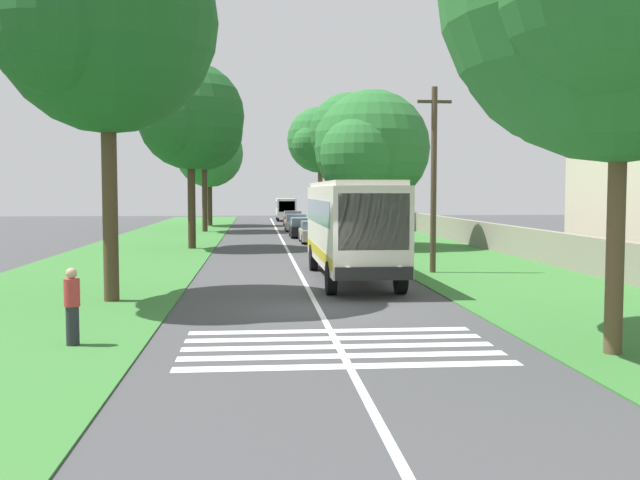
# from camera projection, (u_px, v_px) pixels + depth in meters

# --- Properties ---
(ground) EXTENTS (160.00, 160.00, 0.00)m
(ground) POSITION_uv_depth(u_px,v_px,m) (319.00, 310.00, 20.89)
(ground) COLOR #424244
(grass_verge_left) EXTENTS (120.00, 8.00, 0.04)m
(grass_verge_left) POSITION_uv_depth(u_px,v_px,m) (122.00, 261.00, 35.09)
(grass_verge_left) COLOR #387533
(grass_verge_left) RESTS_ON ground
(grass_verge_right) EXTENTS (120.00, 8.00, 0.04)m
(grass_verge_right) POSITION_uv_depth(u_px,v_px,m) (457.00, 259.00, 36.51)
(grass_verge_right) COLOR #387533
(grass_verge_right) RESTS_ON ground
(centre_line) EXTENTS (110.00, 0.16, 0.01)m
(centre_line) POSITION_uv_depth(u_px,v_px,m) (293.00, 260.00, 35.80)
(centre_line) COLOR silver
(centre_line) RESTS_ON ground
(coach_bus) EXTENTS (11.16, 2.62, 3.73)m
(coach_bus) POSITION_uv_depth(u_px,v_px,m) (351.00, 224.00, 27.80)
(coach_bus) COLOR silver
(coach_bus) RESTS_ON ground
(zebra_crossing) EXTENTS (4.05, 6.80, 0.01)m
(zebra_crossing) POSITION_uv_depth(u_px,v_px,m) (339.00, 347.00, 15.95)
(zebra_crossing) COLOR silver
(zebra_crossing) RESTS_ON ground
(trailing_car_0) EXTENTS (4.30, 1.78, 1.43)m
(trailing_car_0) POSITION_uv_depth(u_px,v_px,m) (314.00, 233.00, 47.98)
(trailing_car_0) COLOR #B7A893
(trailing_car_0) RESTS_ON ground
(trailing_car_1) EXTENTS (4.30, 1.78, 1.43)m
(trailing_car_1) POSITION_uv_depth(u_px,v_px,m) (302.00, 228.00, 53.61)
(trailing_car_1) COLOR black
(trailing_car_1) RESTS_ON ground
(trailing_car_2) EXTENTS (4.30, 1.78, 1.43)m
(trailing_car_2) POSITION_uv_depth(u_px,v_px,m) (296.00, 223.00, 62.18)
(trailing_car_2) COLOR #B7A893
(trailing_car_2) RESTS_ON ground
(trailing_car_3) EXTENTS (4.30, 1.78, 1.43)m
(trailing_car_3) POSITION_uv_depth(u_px,v_px,m) (293.00, 219.00, 71.94)
(trailing_car_3) COLOR #B21E1E
(trailing_car_3) RESTS_ON ground
(trailing_minibus_0) EXTENTS (6.00, 2.14, 2.53)m
(trailing_minibus_0) POSITION_uv_depth(u_px,v_px,m) (286.00, 207.00, 83.06)
(trailing_minibus_0) COLOR silver
(trailing_minibus_0) RESTS_ON ground
(roadside_tree_left_0) EXTENTS (8.08, 6.63, 11.69)m
(roadside_tree_left_0) POSITION_uv_depth(u_px,v_px,m) (104.00, 31.00, 22.08)
(roadside_tree_left_0) COLOR #4C3826
(roadside_tree_left_0) RESTS_ON grass_verge_left
(roadside_tree_left_1) EXTENTS (7.53, 6.33, 11.40)m
(roadside_tree_left_1) POSITION_uv_depth(u_px,v_px,m) (203.00, 134.00, 60.16)
(roadside_tree_left_1) COLOR #3D2D1E
(roadside_tree_left_1) RESTS_ON grass_verge_left
(roadside_tree_left_2) EXTENTS (7.35, 6.47, 10.18)m
(roadside_tree_left_2) POSITION_uv_depth(u_px,v_px,m) (208.00, 155.00, 70.35)
(roadside_tree_left_2) COLOR #3D2D1E
(roadside_tree_left_2) RESTS_ON grass_verge_left
(roadside_tree_left_3) EXTENTS (7.38, 6.18, 10.76)m
(roadside_tree_left_3) POSITION_uv_depth(u_px,v_px,m) (189.00, 119.00, 42.40)
(roadside_tree_left_3) COLOR #3D2D1E
(roadside_tree_left_3) RESTS_ON grass_verge_left
(roadside_tree_right_0) EXTENTS (8.58, 7.25, 12.58)m
(roadside_tree_right_0) POSITION_uv_depth(u_px,v_px,m) (319.00, 142.00, 80.66)
(roadside_tree_right_0) COLOR brown
(roadside_tree_right_0) RESTS_ON grass_verge_right
(roadside_tree_right_1) EXTENTS (8.20, 6.82, 9.30)m
(roadside_tree_right_1) POSITION_uv_depth(u_px,v_px,m) (369.00, 151.00, 43.32)
(roadside_tree_right_1) COLOR brown
(roadside_tree_right_1) RESTS_ON grass_verge_right
(roadside_tree_right_3) EXTENTS (8.08, 6.90, 11.86)m
(roadside_tree_right_3) POSITION_uv_depth(u_px,v_px,m) (348.00, 135.00, 63.59)
(roadside_tree_right_3) COLOR #4C3826
(roadside_tree_right_3) RESTS_ON grass_verge_right
(utility_pole) EXTENTS (0.24, 1.40, 7.56)m
(utility_pole) POSITION_uv_depth(u_px,v_px,m) (434.00, 177.00, 29.90)
(utility_pole) COLOR #473828
(utility_pole) RESTS_ON grass_verge_right
(roadside_wall) EXTENTS (70.00, 0.40, 1.52)m
(roadside_wall) POSITION_uv_depth(u_px,v_px,m) (492.00, 236.00, 41.72)
(roadside_wall) COLOR gray
(roadside_wall) RESTS_ON grass_verge_right
(pedestrian) EXTENTS (0.34, 0.34, 1.69)m
(pedestrian) POSITION_uv_depth(u_px,v_px,m) (72.00, 306.00, 15.87)
(pedestrian) COLOR #26262D
(pedestrian) RESTS_ON grass_verge_left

